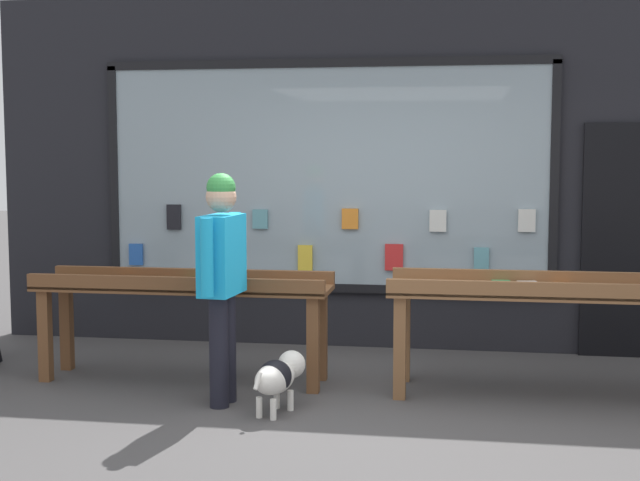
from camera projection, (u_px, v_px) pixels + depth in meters
The scene contains 6 objects.
ground_plane at pixel (345, 419), 6.16m from camera, with size 40.00×40.00×0.00m, color #474444.
shopfront_facade at pixel (379, 173), 8.34m from camera, with size 7.42×0.29×3.31m.
display_table_left at pixel (183, 295), 7.13m from camera, with size 2.38×0.56×0.88m.
display_table_right at pixel (548, 300), 6.68m from camera, with size 2.38×0.70×0.91m.
person_browsing at pixel (222, 270), 6.43m from camera, with size 0.26×0.67×1.69m.
small_dog at pixel (278, 376), 6.29m from camera, with size 0.34×0.62×0.40m.
Camera 1 is at (0.77, -5.96, 1.84)m, focal length 50.00 mm.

